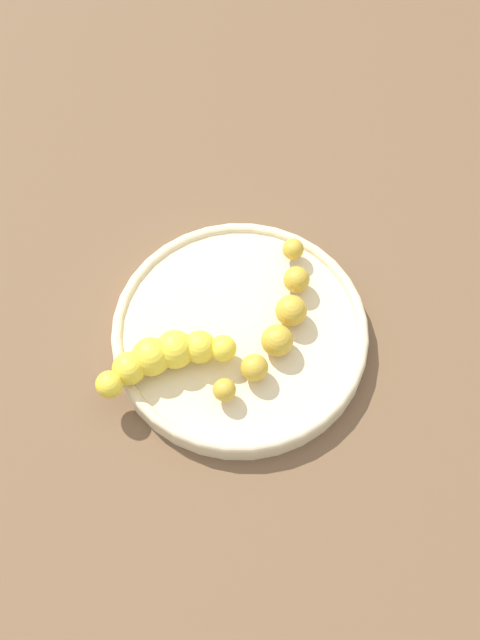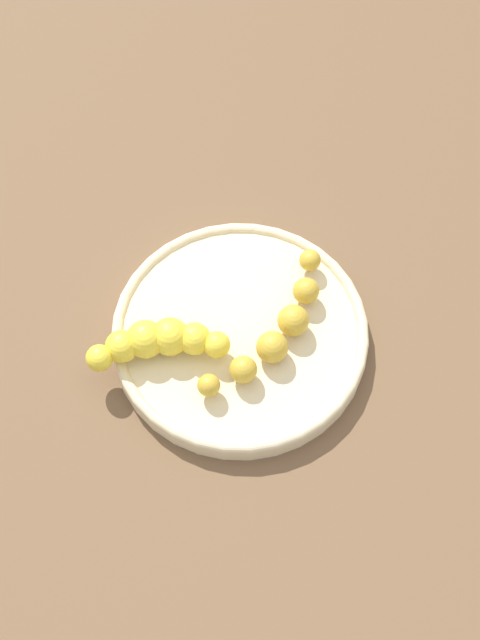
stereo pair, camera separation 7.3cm
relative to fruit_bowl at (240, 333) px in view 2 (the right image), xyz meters
name	(u,v)px [view 2 (the right image)]	position (x,y,z in m)	size (l,w,h in m)	color
ground_plane	(240,340)	(0.00, 0.00, -0.01)	(2.40, 2.40, 0.00)	brown
fruit_bowl	(240,333)	(0.00, 0.00, 0.00)	(0.23, 0.23, 0.02)	beige
banana_spotted	(277,330)	(0.02, -0.03, 0.02)	(0.17, 0.05, 0.03)	gold
banana_yellow	(158,342)	(-0.06, 0.04, 0.02)	(0.10, 0.09, 0.03)	yellow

